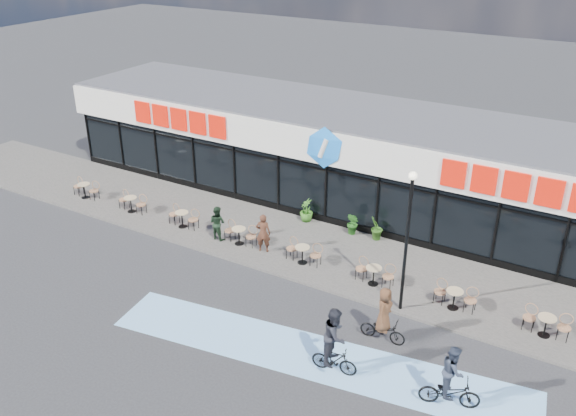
{
  "coord_description": "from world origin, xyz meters",
  "views": [
    {
      "loc": [
        11.19,
        -15.35,
        12.86
      ],
      "look_at": [
        0.08,
        3.5,
        2.27
      ],
      "focal_mm": 38.0,
      "sensor_mm": 36.0,
      "label": 1
    }
  ],
  "objects": [
    {
      "name": "cyclist_c",
      "position": [
        4.88,
        -1.82,
        1.11
      ],
      "size": [
        1.52,
        1.0,
        2.35
      ],
      "color": "black",
      "rests_on": "ground"
    },
    {
      "name": "sidewalk",
      "position": [
        0.0,
        4.5,
        0.05
      ],
      "size": [
        44.0,
        5.0,
        0.1
      ],
      "primitive_type": "cube",
      "color": "#58544E",
      "rests_on": "ground"
    },
    {
      "name": "bistro_set_3",
      "position": [
        -2.21,
        3.36,
        0.56
      ],
      "size": [
        1.54,
        0.62,
        0.9
      ],
      "color": "tan",
      "rests_on": "sidewalk"
    },
    {
      "name": "patron_right",
      "position": [
        -3.28,
        3.2,
        0.87
      ],
      "size": [
        0.79,
        0.65,
        1.53
      ],
      "primitive_type": "imported",
      "rotation": [
        0.0,
        0.0,
        3.05
      ],
      "color": "black",
      "rests_on": "sidewalk"
    },
    {
      "name": "bistro_set_2",
      "position": [
        -5.31,
        3.36,
        0.56
      ],
      "size": [
        1.54,
        0.62,
        0.9
      ],
      "color": "tan",
      "rests_on": "sidewalk"
    },
    {
      "name": "lamp_post",
      "position": [
        5.47,
        2.3,
        3.24
      ],
      "size": [
        0.28,
        0.28,
        5.29
      ],
      "color": "black",
      "rests_on": "sidewalk"
    },
    {
      "name": "building",
      "position": [
        -0.0,
        9.93,
        2.34
      ],
      "size": [
        30.6,
        6.57,
        4.75
      ],
      "color": "black",
      "rests_on": "ground"
    },
    {
      "name": "bike_lane",
      "position": [
        4.0,
        -1.5,
        0.01
      ],
      "size": [
        14.17,
        4.13,
        0.01
      ],
      "primitive_type": "cube",
      "rotation": [
        0.0,
        0.0,
        0.14
      ],
      "color": "#7DB6EC",
      "rests_on": "ground"
    },
    {
      "name": "bistro_set_6",
      "position": [
        7.09,
        3.36,
        0.56
      ],
      "size": [
        1.54,
        0.62,
        0.9
      ],
      "color": "tan",
      "rests_on": "sidewalk"
    },
    {
      "name": "potted_plant_left",
      "position": [
        -0.79,
        6.65,
        0.64
      ],
      "size": [
        0.84,
        0.84,
        1.08
      ],
      "primitive_type": "imported",
      "rotation": [
        0.0,
        0.0,
        5.35
      ],
      "color": "#2F611B",
      "rests_on": "sidewalk"
    },
    {
      "name": "potted_plant_mid",
      "position": [
        1.61,
        6.52,
        0.63
      ],
      "size": [
        0.75,
        0.72,
        1.06
      ],
      "primitive_type": "imported",
      "rotation": [
        0.0,
        0.0,
        5.68
      ],
      "color": "#1F5317",
      "rests_on": "sidewalk"
    },
    {
      "name": "potted_plant_right",
      "position": [
        2.68,
        6.58,
        0.66
      ],
      "size": [
        0.54,
        0.65,
        1.12
      ],
      "primitive_type": "imported",
      "rotation": [
        0.0,
        0.0,
        4.64
      ],
      "color": "#2B5618",
      "rests_on": "sidewalk"
    },
    {
      "name": "bistro_set_7",
      "position": [
        10.19,
        3.36,
        0.56
      ],
      "size": [
        1.54,
        0.62,
        0.9
      ],
      "color": "tan",
      "rests_on": "sidewalk"
    },
    {
      "name": "patron_left",
      "position": [
        -0.99,
        3.29,
        0.95
      ],
      "size": [
        0.72,
        0.6,
        1.7
      ],
      "primitive_type": "imported",
      "rotation": [
        0.0,
        0.0,
        3.5
      ],
      "color": "#442518",
      "rests_on": "sidewalk"
    },
    {
      "name": "ground",
      "position": [
        0.0,
        0.0,
        0.0
      ],
      "size": [
        120.0,
        120.0,
        0.0
      ],
      "primitive_type": "plane",
      "color": "#28282B",
      "rests_on": "ground"
    },
    {
      "name": "bistro_set_0",
      "position": [
        -11.52,
        3.36,
        0.56
      ],
      "size": [
        1.54,
        0.62,
        0.9
      ],
      "color": "tan",
      "rests_on": "sidewalk"
    },
    {
      "name": "cyclist_b",
      "position": [
        5.57,
        0.39,
        0.8
      ],
      "size": [
        1.59,
        0.79,
        2.03
      ],
      "color": "black",
      "rests_on": "ground"
    },
    {
      "name": "bistro_set_4",
      "position": [
        0.89,
        3.36,
        0.56
      ],
      "size": [
        1.54,
        0.62,
        0.9
      ],
      "color": "tan",
      "rests_on": "sidewalk"
    },
    {
      "name": "bistro_set_1",
      "position": [
        -8.42,
        3.36,
        0.56
      ],
      "size": [
        1.54,
        0.62,
        0.9
      ],
      "color": "tan",
      "rests_on": "sidewalk"
    },
    {
      "name": "bistro_set_5",
      "position": [
        3.99,
        3.36,
        0.56
      ],
      "size": [
        1.54,
        0.62,
        0.9
      ],
      "color": "tan",
      "rests_on": "sidewalk"
    },
    {
      "name": "cyclist_a",
      "position": [
        8.37,
        -1.41,
        0.82
      ],
      "size": [
        1.85,
        1.13,
        2.07
      ],
      "color": "black",
      "rests_on": "ground"
    }
  ]
}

